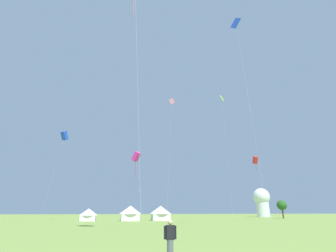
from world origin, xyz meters
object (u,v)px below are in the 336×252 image
(festival_tent_right, at_px, (88,214))
(tree_distant_left, at_px, (282,205))
(kite_lime_diamond, at_px, (222,100))
(kite_blue_box, at_px, (64,136))
(festival_tent_center, at_px, (160,212))
(observatory_dome, at_px, (262,201))
(kite_magenta_box, at_px, (136,157))
(kite_blue_diamond, at_px, (236,26))
(person_spectator, at_px, (170,241))
(festival_tent_left, at_px, (130,212))
(kite_pink_diamond, at_px, (172,105))
(kite_red_box, at_px, (255,160))

(festival_tent_right, distance_m, tree_distant_left, 56.68)
(kite_lime_diamond, bearing_deg, kite_blue_box, 176.97)
(festival_tent_center, relative_size, observatory_dome, 0.47)
(kite_magenta_box, height_order, festival_tent_center, kite_magenta_box)
(tree_distant_left, bearing_deg, kite_blue_diamond, -129.32)
(kite_blue_box, xyz_separation_m, tree_distant_left, (64.10, 5.51, -16.52))
(kite_magenta_box, distance_m, festival_tent_center, 14.59)
(person_spectator, bearing_deg, festival_tent_right, 98.89)
(festival_tent_left, bearing_deg, kite_magenta_box, -62.77)
(kite_pink_diamond, height_order, festival_tent_right, kite_pink_diamond)
(kite_magenta_box, bearing_deg, festival_tent_right, 172.73)
(kite_lime_diamond, height_order, festival_tent_center, kite_lime_diamond)
(festival_tent_center, bearing_deg, tree_distant_left, 12.32)
(kite_red_box, bearing_deg, kite_pink_diamond, -178.26)
(kite_blue_diamond, xyz_separation_m, festival_tent_center, (-6.33, 31.82, -28.84))
(kite_red_box, xyz_separation_m, kite_magenta_box, (-30.07, 4.00, 0.39))
(festival_tent_right, bearing_deg, kite_lime_diamond, 1.33)
(kite_pink_diamond, distance_m, kite_blue_diamond, 26.51)
(person_spectator, distance_m, tree_distant_left, 75.59)
(kite_red_box, bearing_deg, kite_blue_box, 170.13)
(person_spectator, distance_m, festival_tent_right, 50.11)
(kite_red_box, xyz_separation_m, person_spectator, (-32.33, -44.22, -13.59))
(kite_blue_box, xyz_separation_m, festival_tent_left, (17.47, -3.11, -18.51))
(kite_pink_diamond, height_order, kite_blue_diamond, kite_blue_diamond)
(kite_blue_diamond, bearing_deg, kite_pink_diamond, 100.61)
(kite_red_box, distance_m, person_spectator, 56.44)
(kite_blue_box, bearing_deg, festival_tent_right, -20.96)
(kite_pink_diamond, height_order, person_spectator, kite_pink_diamond)
(kite_pink_diamond, distance_m, festival_tent_center, 26.41)
(kite_magenta_box, relative_size, kite_blue_box, 0.75)
(festival_tent_right, height_order, festival_tent_center, festival_tent_center)
(person_spectator, bearing_deg, tree_distant_left, 50.31)
(kite_lime_diamond, height_order, festival_tent_left, kite_lime_diamond)
(person_spectator, bearing_deg, kite_blue_diamond, 49.49)
(festival_tent_left, xyz_separation_m, festival_tent_center, (7.17, 0.00, -0.00))
(kite_magenta_box, xyz_separation_m, observatory_dome, (52.68, 30.79, -8.82))
(observatory_dome, bearing_deg, tree_distant_left, -107.79)
(kite_magenta_box, bearing_deg, tree_distant_left, 12.15)
(festival_tent_right, relative_size, festival_tent_center, 0.80)
(kite_blue_diamond, bearing_deg, kite_red_box, 57.02)
(festival_tent_right, bearing_deg, kite_blue_box, 159.04)
(kite_red_box, bearing_deg, festival_tent_right, 172.50)
(kite_red_box, xyz_separation_m, kite_blue_box, (-48.20, 8.39, 5.91))
(kite_lime_diamond, height_order, kite_magenta_box, kite_lime_diamond)
(tree_distant_left, bearing_deg, observatory_dome, 72.21)
(tree_distant_left, bearing_deg, kite_magenta_box, -167.85)
(festival_tent_center, bearing_deg, festival_tent_right, 180.00)
(kite_blue_diamond, xyz_separation_m, kite_magenta_box, (-12.85, 30.54, -15.85))
(kite_magenta_box, xyz_separation_m, festival_tent_right, (-10.00, 1.28, -13.35))
(festival_tent_left, height_order, observatory_dome, observatory_dome)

